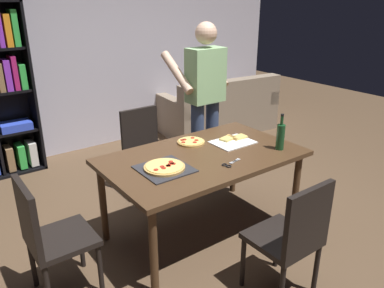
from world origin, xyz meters
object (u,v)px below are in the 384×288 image
kitchen_scissors (230,164)px  chair_left_end (48,233)px  wine_bottle (280,136)px  pepperoni_pizza_on_tray (164,168)px  couch (220,112)px  dining_table (203,163)px  chair_far_side (145,146)px  second_pizza_plain (191,142)px  chair_near_camera (293,234)px  person_serving_pizza (204,97)px

kitchen_scissors → chair_left_end: bearing=168.4°
wine_bottle → pepperoni_pizza_on_tray: bearing=166.7°
couch → dining_table: bearing=-133.6°
chair_far_side → second_pizza_plain: 0.75m
dining_table → chair_left_end: 1.32m
chair_near_camera → person_serving_pizza: (0.61, 1.74, 0.49)m
person_serving_pizza → pepperoni_pizza_on_tray: 1.32m
wine_bottle → second_pizza_plain: size_ratio=1.27×
chair_left_end → kitchen_scissors: chair_left_end is taller
chair_near_camera → chair_far_side: (0.00, 1.96, 0.00)m
chair_near_camera → wine_bottle: 0.99m
pepperoni_pizza_on_tray → second_pizza_plain: pepperoni_pizza_on_tray is taller
chair_near_camera → kitchen_scissors: chair_near_camera is taller
couch → second_pizza_plain: 2.53m
second_pizza_plain → wine_bottle: bearing=-47.0°
dining_table → chair_left_end: chair_left_end is taller
chair_far_side → person_serving_pizza: person_serving_pizza is taller
dining_table → wine_bottle: bearing=-25.5°
pepperoni_pizza_on_tray → wine_bottle: size_ratio=1.19×
couch → pepperoni_pizza_on_tray: size_ratio=4.70×
person_serving_pizza → second_pizza_plain: bearing=-137.5°
chair_far_side → kitchen_scissors: 1.28m
chair_near_camera → chair_left_end: size_ratio=1.00×
chair_far_side → pepperoni_pizza_on_tray: size_ratio=2.39×
chair_left_end → wine_bottle: wine_bottle is taller
wine_bottle → person_serving_pizza: bearing=90.2°
chair_near_camera → chair_left_end: same height
chair_left_end → kitchen_scissors: size_ratio=4.54×
pepperoni_pizza_on_tray → second_pizza_plain: 0.59m
chair_left_end → couch: bearing=31.8°
couch → chair_left_end: bearing=-148.2°
chair_left_end → kitchen_scissors: (1.36, -0.28, 0.24)m
couch → second_pizza_plain: (-1.81, -1.71, 0.46)m
dining_table → second_pizza_plain: second_pizza_plain is taller
pepperoni_pizza_on_tray → chair_far_side: bearing=68.3°
dining_table → chair_far_side: (0.00, 0.98, -0.17)m
person_serving_pizza → kitchen_scissors: (-0.56, -1.04, -0.24)m
chair_far_side → couch: size_ratio=0.51×
chair_left_end → couch: (3.20, 1.99, -0.21)m
couch → kitchen_scissors: couch is taller
second_pizza_plain → pepperoni_pizza_on_tray: bearing=-146.3°
pepperoni_pizza_on_tray → chair_near_camera: bearing=-66.2°
second_pizza_plain → chair_near_camera: bearing=-93.7°
dining_table → kitchen_scissors: 0.29m
couch → second_pizza_plain: bearing=-136.6°
dining_table → chair_left_end: bearing=180.0°
wine_bottle → second_pizza_plain: 0.78m
dining_table → chair_far_side: size_ratio=1.82×
chair_far_side → chair_left_end: size_ratio=1.00×
person_serving_pizza → kitchen_scissors: 1.20m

